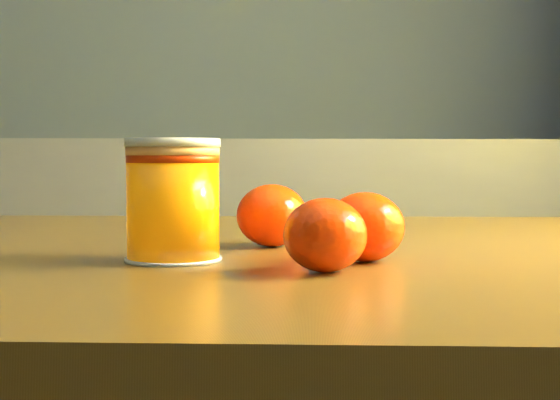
{
  "coord_description": "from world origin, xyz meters",
  "views": [
    {
      "loc": [
        0.69,
        -0.52,
        0.86
      ],
      "look_at": [
        0.74,
        0.08,
        0.82
      ],
      "focal_mm": 50.0,
      "sensor_mm": 36.0,
      "label": 1
    }
  ],
  "objects": [
    {
      "name": "orange_back",
      "position": [
        0.74,
        0.16,
        0.81
      ],
      "size": [
        0.08,
        0.08,
        0.05
      ],
      "primitive_type": "ellipsoid",
      "rotation": [
        0.0,
        0.0,
        -0.28
      ],
      "color": "#FF3705",
      "rests_on": "table"
    },
    {
      "name": "juice_glass",
      "position": [
        0.66,
        0.07,
        0.82
      ],
      "size": [
        0.07,
        0.07,
        0.09
      ],
      "rotation": [
        0.0,
        0.0,
        0.28
      ],
      "color": "orange",
      "rests_on": "table"
    },
    {
      "name": "orange_extra",
      "position": [
        0.76,
        0.0,
        0.8
      ],
      "size": [
        0.08,
        0.08,
        0.05
      ],
      "primitive_type": "ellipsoid",
      "rotation": [
        0.0,
        0.0,
        -0.4
      ],
      "color": "#FF3705",
      "rests_on": "table"
    },
    {
      "name": "table",
      "position": [
        0.78,
        0.16,
        0.68
      ],
      "size": [
        1.12,
        0.85,
        0.78
      ],
      "rotation": [
        0.0,
        0.0,
        -0.12
      ],
      "color": "brown",
      "rests_on": "ground"
    },
    {
      "name": "orange_front",
      "position": [
        0.8,
        0.06,
        0.81
      ],
      "size": [
        0.08,
        0.08,
        0.05
      ],
      "primitive_type": "ellipsoid",
      "rotation": [
        0.0,
        0.0,
        0.34
      ],
      "color": "#FF3705",
      "rests_on": "table"
    }
  ]
}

